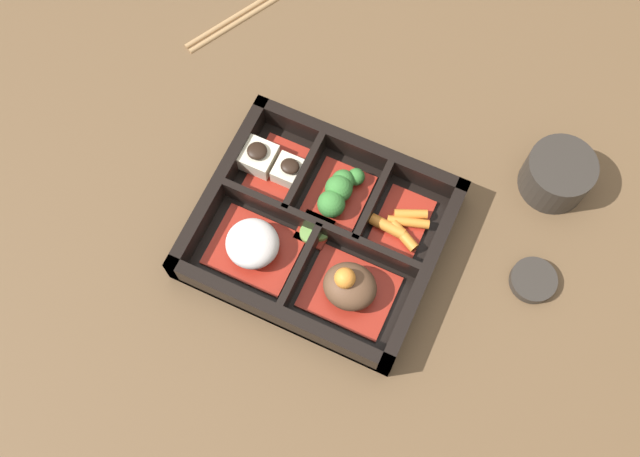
{
  "coord_description": "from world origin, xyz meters",
  "views": [
    {
      "loc": [
        -0.12,
        0.26,
        0.8
      ],
      "look_at": [
        0.0,
        0.0,
        0.03
      ],
      "focal_mm": 42.0,
      "sensor_mm": 36.0,
      "label": 1
    }
  ],
  "objects_px": {
    "chopsticks": "(254,8)",
    "bowl_rice": "(253,245)",
    "tea_cup": "(558,174)",
    "sauce_dish": "(533,280)"
  },
  "relations": [
    {
      "from": "tea_cup",
      "to": "chopsticks",
      "type": "bearing_deg",
      "value": -9.83
    },
    {
      "from": "bowl_rice",
      "to": "chopsticks",
      "type": "relative_size",
      "value": 0.52
    },
    {
      "from": "bowl_rice",
      "to": "chopsticks",
      "type": "xyz_separation_m",
      "value": [
        0.15,
        -0.3,
        -0.02
      ]
    },
    {
      "from": "bowl_rice",
      "to": "tea_cup",
      "type": "height_order",
      "value": "same"
    },
    {
      "from": "tea_cup",
      "to": "chopsticks",
      "type": "height_order",
      "value": "tea_cup"
    },
    {
      "from": "sauce_dish",
      "to": "chopsticks",
      "type": "bearing_deg",
      "value": -23.83
    },
    {
      "from": "bowl_rice",
      "to": "sauce_dish",
      "type": "xyz_separation_m",
      "value": [
        -0.29,
        -0.1,
        -0.02
      ]
    },
    {
      "from": "tea_cup",
      "to": "sauce_dish",
      "type": "xyz_separation_m",
      "value": [
        -0.02,
        0.12,
        -0.02
      ]
    },
    {
      "from": "tea_cup",
      "to": "chopsticks",
      "type": "distance_m",
      "value": 0.43
    },
    {
      "from": "chopsticks",
      "to": "bowl_rice",
      "type": "bearing_deg",
      "value": 116.83
    }
  ]
}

